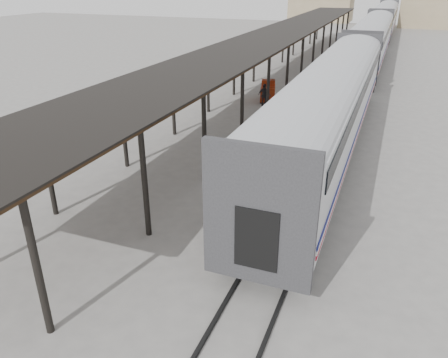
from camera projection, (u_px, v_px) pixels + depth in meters
ground at (206, 215)px, 16.73m from camera, size 160.00×160.00×0.00m
train at (371, 39)px, 43.10m from camera, size 3.45×76.01×4.01m
canopy at (282, 33)px, 36.44m from camera, size 4.90×64.30×4.15m
rails at (367, 66)px, 44.39m from camera, size 1.54×150.00×0.12m
building_left at (321, 5)px, 88.04m from camera, size 12.00×8.00×6.00m
baggage_cart at (235, 206)px, 16.05m from camera, size 1.90×2.66×0.86m
suitcase_stack at (233, 192)px, 16.20m from camera, size 1.28×1.36×0.57m
luggage_tug at (268, 92)px, 31.69m from camera, size 1.40×1.88×1.49m
porter at (230, 188)px, 15.07m from camera, size 0.51×0.66×1.61m
pedestrian at (264, 95)px, 30.36m from camera, size 0.97×0.51×1.59m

